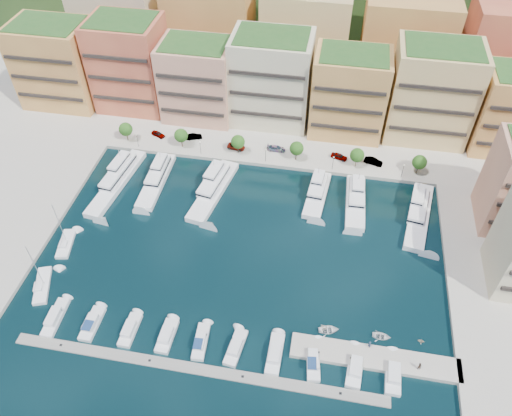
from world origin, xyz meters
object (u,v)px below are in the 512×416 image
object	(u,v)px
cruiser_6	(275,354)
tender_2	(382,336)
cruiser_0	(55,318)
sailboat_0	(42,286)
cruiser_4	(201,342)
tender_1	(324,327)
tree_1	(181,135)
tree_3	(297,148)
lamppost_0	(137,138)
car_1	(194,137)
yacht_1	(157,178)
tree_5	(420,162)
car_2	(236,147)
lamppost_1	(200,146)
person_0	(370,344)
tree_2	(238,142)
lamppost_3	(333,161)
yacht_5	(356,199)
yacht_6	(419,212)
tender_0	(329,330)
person_1	(419,366)
yacht_4	(317,193)
car_3	(276,148)
tree_4	(357,155)
car_4	(339,156)
cruiser_3	(167,336)
cruiser_9	(393,374)
yacht_0	(118,179)
tender_3	(421,341)
sailboat_1	(66,244)
tree_0	(126,129)
cruiser_2	(130,330)
car_0	(158,134)
lamppost_2	(266,153)
cruiser_1	(92,324)
lamppost_4	(403,169)
cruiser_7	(313,361)
car_5	(373,161)

from	to	relation	value
cruiser_6	tender_2	xyz separation A→B (m)	(20.07, 7.61, -0.17)
cruiser_0	sailboat_0	xyz separation A→B (m)	(-6.46, 7.01, -0.24)
cruiser_4	tender_1	distance (m)	24.65
tree_1	tree_3	xyz separation A→B (m)	(32.00, 0.00, 0.00)
cruiser_6	tree_3	bearing A→B (deg)	93.16
lamppost_0	car_1	world-z (taller)	lamppost_0
sailboat_0	car_1	world-z (taller)	sailboat_0
yacht_1	tree_5	bearing A→B (deg)	12.01
yacht_1	car_2	distance (m)	23.89
lamppost_1	person_0	distance (m)	69.44
tree_2	car_2	xyz separation A→B (m)	(-0.91, 1.71, -3.06)
tree_5	person_0	bearing A→B (deg)	-101.84
lamppost_3	yacht_5	bearing A→B (deg)	-58.24
yacht_6	tender_1	size ratio (longest dim) A/B	15.78
tender_0	person_1	bearing A→B (deg)	-121.21
tree_1	person_0	bearing A→B (deg)	-45.45
yacht_4	car_3	xyz separation A→B (m)	(-12.89, 15.14, 0.63)
cruiser_0	person_1	xyz separation A→B (m)	(71.60, 1.69, 1.35)
tree_4	car_4	distance (m)	5.94
tree_4	cruiser_3	size ratio (longest dim) A/B	0.75
cruiser_4	car_1	bearing A→B (deg)	106.42
cruiser_6	lamppost_3	bearing A→B (deg)	83.06
tender_2	car_1	world-z (taller)	car_1
sailboat_0	cruiser_3	bearing A→B (deg)	-13.14
lamppost_0	cruiser_9	world-z (taller)	lamppost_0
yacht_0	car_3	xyz separation A→B (m)	(38.73, 19.33, 0.51)
car_3	tender_3	bearing A→B (deg)	-146.25
sailboat_1	cruiser_3	bearing A→B (deg)	-32.03
tree_0	tree_5	size ratio (longest dim) A/B	1.00
cruiser_2	cruiser_4	bearing A→B (deg)	-0.09
tree_1	car_0	size ratio (longest dim) A/B	1.35
tree_2	yacht_1	distance (m)	23.78
cruiser_0	cruiser_4	distance (m)	30.39
lamppost_2	cruiser_1	world-z (taller)	lamppost_2
lamppost_0	yacht_0	xyz separation A→B (m)	(-0.62, -14.13, -2.62)
yacht_0	lamppost_4	bearing A→B (deg)	11.01
tender_2	car_3	xyz separation A→B (m)	(-29.16, 53.39, 1.35)
lamppost_3	cruiser_7	xyz separation A→B (m)	(0.51, -55.81, -3.26)
tree_1	person_0	xyz separation A→B (m)	(52.76, -53.60, -2.78)
cruiser_2	sailboat_1	world-z (taller)	sailboat_1
lamppost_1	car_5	xyz separation A→B (m)	(46.66, 4.17, -2.01)
tender_3	car_5	size ratio (longest dim) A/B	0.27
lamppost_0	cruiser_2	bearing A→B (deg)	-72.01
tree_3	sailboat_1	bearing A→B (deg)	-141.07
lamppost_0	cruiser_1	distance (m)	56.81
tree_5	lamppost_1	world-z (taller)	tree_5
tender_1	car_4	world-z (taller)	car_4
tree_3	cruiser_6	size ratio (longest dim) A/B	0.65
sailboat_0	car_0	world-z (taller)	sailboat_0
car_2	tree_2	bearing A→B (deg)	-143.93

